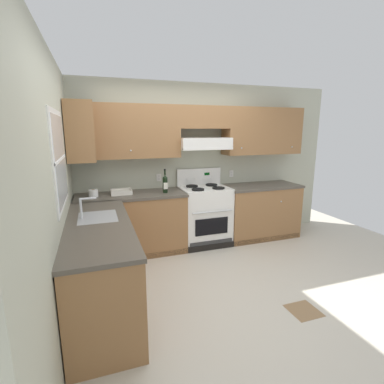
# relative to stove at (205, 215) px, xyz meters

# --- Properties ---
(ground_plane) EXTENTS (7.04, 7.04, 0.00)m
(ground_plane) POSITION_rel_stove_xyz_m (-0.39, -1.25, -0.48)
(ground_plane) COLOR beige
(floor_accent_tile) EXTENTS (0.30, 0.30, 0.01)m
(floor_accent_tile) POSITION_rel_stove_xyz_m (0.30, -2.03, -0.48)
(floor_accent_tile) COLOR olive
(floor_accent_tile) RESTS_ON ground_plane
(wall_back) EXTENTS (4.68, 0.57, 2.55)m
(wall_back) POSITION_rel_stove_xyz_m (0.02, 0.27, 1.00)
(wall_back) COLOR #B7BAA3
(wall_back) RESTS_ON ground_plane
(wall_left) EXTENTS (0.47, 4.00, 2.55)m
(wall_left) POSITION_rel_stove_xyz_m (-1.98, -1.03, 0.87)
(wall_left) COLOR #B7BAA3
(wall_left) RESTS_ON ground_plane
(counter_back_run) EXTENTS (3.60, 0.65, 0.91)m
(counter_back_run) POSITION_rel_stove_xyz_m (-0.17, -0.01, -0.03)
(counter_back_run) COLOR olive
(counter_back_run) RESTS_ON ground_plane
(counter_left_run) EXTENTS (0.63, 1.91, 1.13)m
(counter_left_run) POSITION_rel_stove_xyz_m (-1.64, -1.25, -0.02)
(counter_left_run) COLOR olive
(counter_left_run) RESTS_ON ground_plane
(stove) EXTENTS (0.76, 0.62, 1.20)m
(stove) POSITION_rel_stove_xyz_m (0.00, 0.00, 0.00)
(stove) COLOR white
(stove) RESTS_ON ground_plane
(wine_bottle) EXTENTS (0.07, 0.08, 0.35)m
(wine_bottle) POSITION_rel_stove_xyz_m (-0.66, -0.07, 0.57)
(wine_bottle) COLOR black
(wine_bottle) RESTS_ON counter_back_run
(bowl) EXTENTS (0.29, 0.25, 0.06)m
(bowl) POSITION_rel_stove_xyz_m (-1.29, 0.05, 0.45)
(bowl) COLOR white
(bowl) RESTS_ON counter_back_run
(paper_towel_roll) EXTENTS (0.13, 0.13, 0.10)m
(paper_towel_roll) POSITION_rel_stove_xyz_m (-1.67, -0.02, 0.48)
(paper_towel_roll) COLOR white
(paper_towel_roll) RESTS_ON counter_back_run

